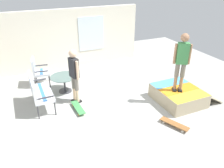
{
  "coord_description": "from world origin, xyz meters",
  "views": [
    {
      "loc": [
        -5.18,
        2.58,
        3.74
      ],
      "look_at": [
        0.24,
        0.17,
        0.7
      ],
      "focal_mm": 35.74,
      "sensor_mm": 36.0,
      "label": 1
    }
  ],
  "objects_px": {
    "patio_table": "(64,81)",
    "person_skater": "(182,59)",
    "skate_ramp": "(179,95)",
    "skateboard_spare": "(174,124)",
    "patio_bench": "(38,90)",
    "skateboard_by_bench": "(78,108)",
    "person_watching": "(74,73)",
    "patio_chair_near_house": "(38,69)"
  },
  "relations": [
    {
      "from": "patio_bench",
      "to": "skateboard_spare",
      "type": "distance_m",
      "value": 3.99
    },
    {
      "from": "patio_bench",
      "to": "skateboard_by_bench",
      "type": "relative_size",
      "value": 1.55
    },
    {
      "from": "patio_bench",
      "to": "patio_table",
      "type": "xyz_separation_m",
      "value": [
        0.7,
        -0.93,
        -0.21
      ]
    },
    {
      "from": "patio_bench",
      "to": "patio_table",
      "type": "bearing_deg",
      "value": -52.95
    },
    {
      "from": "person_skater",
      "to": "person_watching",
      "type": "bearing_deg",
      "value": 64.48
    },
    {
      "from": "patio_bench",
      "to": "patio_table",
      "type": "height_order",
      "value": "patio_bench"
    },
    {
      "from": "patio_chair_near_house",
      "to": "skateboard_spare",
      "type": "height_order",
      "value": "patio_chair_near_house"
    },
    {
      "from": "skate_ramp",
      "to": "patio_bench",
      "type": "xyz_separation_m",
      "value": [
        1.4,
        4.07,
        0.39
      ]
    },
    {
      "from": "skate_ramp",
      "to": "person_skater",
      "type": "height_order",
      "value": "person_skater"
    },
    {
      "from": "skate_ramp",
      "to": "person_watching",
      "type": "height_order",
      "value": "person_watching"
    },
    {
      "from": "patio_table",
      "to": "patio_bench",
      "type": "bearing_deg",
      "value": 127.05
    },
    {
      "from": "patio_table",
      "to": "skate_ramp",
      "type": "bearing_deg",
      "value": -123.78
    },
    {
      "from": "skateboard_by_bench",
      "to": "skateboard_spare",
      "type": "distance_m",
      "value": 2.79
    },
    {
      "from": "person_skater",
      "to": "skateboard_spare",
      "type": "xyz_separation_m",
      "value": [
        -0.95,
        0.78,
        -1.41
      ]
    },
    {
      "from": "patio_table",
      "to": "person_skater",
      "type": "height_order",
      "value": "person_skater"
    },
    {
      "from": "patio_bench",
      "to": "skateboard_by_bench",
      "type": "xyz_separation_m",
      "value": [
        -0.6,
        -1.01,
        -0.53
      ]
    },
    {
      "from": "patio_chair_near_house",
      "to": "patio_bench",
      "type": "bearing_deg",
      "value": 172.45
    },
    {
      "from": "skate_ramp",
      "to": "patio_bench",
      "type": "distance_m",
      "value": 4.32
    },
    {
      "from": "patio_table",
      "to": "skateboard_spare",
      "type": "bearing_deg",
      "value": -144.58
    },
    {
      "from": "patio_bench",
      "to": "person_watching",
      "type": "bearing_deg",
      "value": -95.81
    },
    {
      "from": "patio_table",
      "to": "person_skater",
      "type": "xyz_separation_m",
      "value": [
        -2.16,
        -2.99,
        1.09
      ]
    },
    {
      "from": "person_watching",
      "to": "person_skater",
      "type": "distance_m",
      "value": 3.16
    },
    {
      "from": "person_watching",
      "to": "person_skater",
      "type": "xyz_separation_m",
      "value": [
        -1.35,
        -2.82,
        0.48
      ]
    },
    {
      "from": "person_skater",
      "to": "skateboard_by_bench",
      "type": "distance_m",
      "value": 3.34
    },
    {
      "from": "skateboard_spare",
      "to": "skate_ramp",
      "type": "bearing_deg",
      "value": -42.66
    },
    {
      "from": "patio_chair_near_house",
      "to": "person_watching",
      "type": "height_order",
      "value": "person_watching"
    },
    {
      "from": "skate_ramp",
      "to": "patio_table",
      "type": "distance_m",
      "value": 3.78
    },
    {
      "from": "skate_ramp",
      "to": "patio_table",
      "type": "relative_size",
      "value": 2.07
    },
    {
      "from": "patio_bench",
      "to": "person_skater",
      "type": "xyz_separation_m",
      "value": [
        -1.46,
        -3.92,
        0.88
      ]
    },
    {
      "from": "patio_table",
      "to": "person_watching",
      "type": "bearing_deg",
      "value": -168.11
    },
    {
      "from": "patio_chair_near_house",
      "to": "person_watching",
      "type": "bearing_deg",
      "value": -151.75
    },
    {
      "from": "skate_ramp",
      "to": "person_skater",
      "type": "relative_size",
      "value": 1.06
    },
    {
      "from": "person_watching",
      "to": "skateboard_spare",
      "type": "xyz_separation_m",
      "value": [
        -2.3,
        -2.04,
        -0.93
      ]
    },
    {
      "from": "person_watching",
      "to": "skateboard_by_bench",
      "type": "distance_m",
      "value": 1.05
    },
    {
      "from": "patio_bench",
      "to": "skate_ramp",
      "type": "bearing_deg",
      "value": -108.98
    },
    {
      "from": "skateboard_by_bench",
      "to": "person_watching",
      "type": "bearing_deg",
      "value": -10.33
    },
    {
      "from": "skate_ramp",
      "to": "skateboard_spare",
      "type": "distance_m",
      "value": 1.38
    },
    {
      "from": "person_watching",
      "to": "skateboard_spare",
      "type": "height_order",
      "value": "person_watching"
    },
    {
      "from": "patio_chair_near_house",
      "to": "person_watching",
      "type": "relative_size",
      "value": 0.59
    },
    {
      "from": "person_skater",
      "to": "skateboard_by_bench",
      "type": "xyz_separation_m",
      "value": [
        0.86,
        2.91,
        -1.41
      ]
    },
    {
      "from": "patio_table",
      "to": "skateboard_by_bench",
      "type": "xyz_separation_m",
      "value": [
        -1.3,
        -0.08,
        -0.32
      ]
    },
    {
      "from": "patio_bench",
      "to": "patio_chair_near_house",
      "type": "xyz_separation_m",
      "value": [
        1.55,
        -0.21,
        -0.0
      ]
    }
  ]
}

